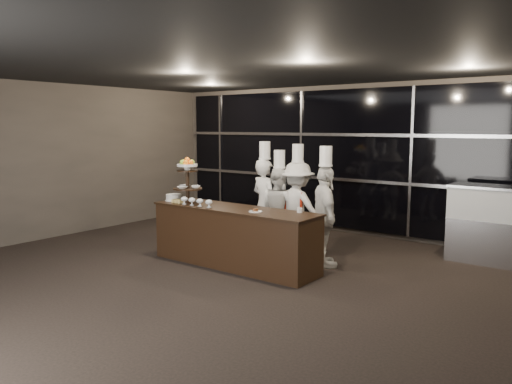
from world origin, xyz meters
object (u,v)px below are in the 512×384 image
Objects in this scene: chef_d at (325,215)px; chef_b at (279,209)px; chef_a at (265,203)px; buffet_counter at (234,236)px; display_case at (496,221)px; layer_cake at (174,197)px; display_stand at (187,177)px; chef_c at (297,207)px.

chef_b is at bearing 163.66° from chef_d.
chef_a is 0.30m from chef_b.
buffet_counter is 2.02× the size of display_case.
layer_cake is at bearing -177.77° from buffet_counter.
chef_a reaches higher than layer_cake.
display_stand is 1.44m from chef_a.
chef_a is 0.61m from chef_c.
chef_b is at bearing 46.55° from display_stand.
display_stand reaches higher than display_case.
chef_a is (0.78, 1.10, -0.50)m from display_stand.
buffet_counter is 1.60× the size of chef_b.
layer_cake is at bearing -132.63° from chef_a.
chef_a reaches higher than chef_b.
chef_d is (0.77, -0.42, 0.01)m from chef_c.
chef_b is at bearing 41.05° from layer_cake.
chef_a is (-3.43, -1.52, 0.15)m from display_case.
chef_a is (1.06, 1.15, -0.14)m from layer_cake.
display_stand is 2.35m from chef_d.
buffet_counter is 1.17m from chef_b.
layer_cake reaches higher than buffet_counter.
chef_b is (0.07, 1.13, 0.29)m from buffet_counter.
chef_a is (-0.22, 1.10, 0.37)m from buffet_counter.
display_case is 0.73× the size of chef_a.
display_stand reaches higher than layer_cake.
display_case is at bearing 41.30° from chef_d.
buffet_counter is 1.51× the size of chef_c.
display_stand is at bearing -179.99° from buffet_counter.
display_case is 3.16m from chef_c.
display_stand is 0.40× the size of chef_d.
chef_a reaches higher than chef_d.
display_case reaches higher than layer_cake.
chef_a is 1.02× the size of chef_c.
display_stand is 0.40× the size of chef_c.
chef_a reaches higher than chef_c.
chef_c is (0.59, 0.13, -0.04)m from chef_a.
buffet_counter is 3.81× the size of display_stand.
display_stand is 0.39× the size of chef_a.
buffet_counter is 1.38m from layer_cake.
chef_c is at bearing 12.66° from chef_a.
chef_d is at bearing 19.62° from layer_cake.
chef_b is (1.35, 1.18, -0.22)m from layer_cake.
display_case is at bearing 39.35° from buffet_counter.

